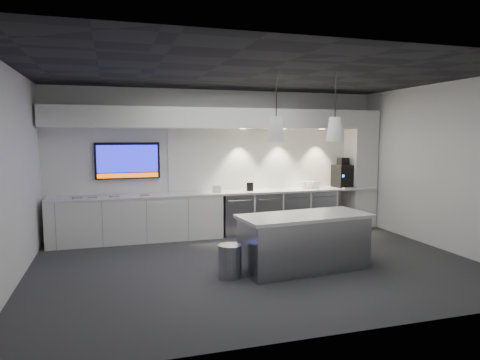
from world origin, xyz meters
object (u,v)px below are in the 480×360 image
object	(u,v)px
island	(304,242)
coffee_machine	(343,175)
wall_tv	(128,161)
bin	(230,261)

from	to	relation	value
island	coffee_machine	world-z (taller)	coffee_machine
wall_tv	bin	bearing A→B (deg)	-65.64
wall_tv	island	size ratio (longest dim) A/B	0.60
wall_tv	coffee_machine	bearing A→B (deg)	-3.04
bin	coffee_machine	xyz separation A→B (m)	(3.35, 2.64, 0.93)
island	bin	size ratio (longest dim) A/B	4.36
island	coffee_machine	bearing A→B (deg)	44.61
coffee_machine	island	bearing A→B (deg)	-133.55
bin	wall_tv	bearing A→B (deg)	114.36
island	coffee_machine	size ratio (longest dim) A/B	3.17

